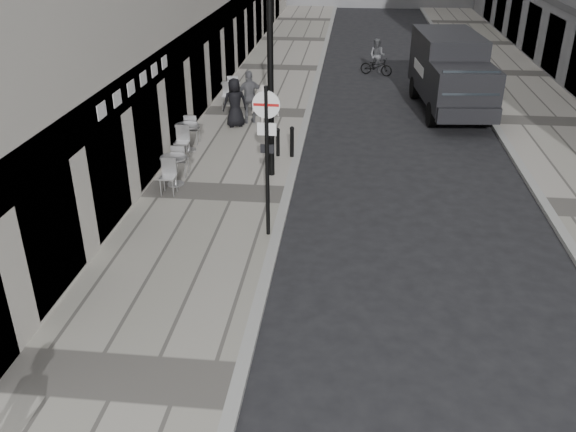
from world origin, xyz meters
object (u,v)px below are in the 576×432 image
Objects in this scene: cyclist at (377,61)px; lamppost at (270,47)px; panel_van at (450,70)px; sign_post at (267,143)px.

lamppost is at bearing -82.66° from cyclist.
panel_van is 6.22m from cyclist.
sign_post is 17.32m from cyclist.
lamppost is at bearing -133.18° from panel_van.
sign_post is 0.58× the size of panel_van.
sign_post reaches higher than panel_van.
cyclist is (2.99, 16.97, -1.78)m from sign_post.
sign_post is 4.00m from lamppost.
lamppost is 3.89× the size of cyclist.
sign_post is at bearing -78.30° from cyclist.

